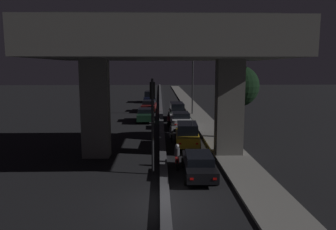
{
  "coord_description": "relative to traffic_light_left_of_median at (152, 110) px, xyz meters",
  "views": [
    {
      "loc": [
        -0.25,
        -14.1,
        6.16
      ],
      "look_at": [
        0.67,
        19.4,
        1.24
      ],
      "focal_mm": 35.0,
      "sensor_mm": 36.0,
      "label": 1
    }
  ],
  "objects": [
    {
      "name": "car_dark_blue_third_oncoming",
      "position": [
        -1.29,
        39.14,
        -2.71
      ],
      "size": [
        2.06,
        4.39,
        1.99
      ],
      "rotation": [
        0.0,
        0.0,
        -1.61
      ],
      "color": "#141938",
      "rests_on": "ground_plane"
    },
    {
      "name": "car_dark_green_lead_oncoming",
      "position": [
        -1.19,
        18.57,
        -2.98
      ],
      "size": [
        2.1,
        4.47,
        1.48
      ],
      "rotation": [
        0.0,
        0.0,
        -1.54
      ],
      "color": "black",
      "rests_on": "ground_plane"
    },
    {
      "name": "car_white_third",
      "position": [
        2.53,
        14.4,
        -2.89
      ],
      "size": [
        2.15,
        4.83,
        1.64
      ],
      "rotation": [
        0.0,
        0.0,
        1.6
      ],
      "color": "silver",
      "rests_on": "ground_plane"
    },
    {
      "name": "car_dark_green_fourth",
      "position": [
        2.49,
        20.11,
        -2.71
      ],
      "size": [
        1.97,
        4.59,
        1.97
      ],
      "rotation": [
        0.0,
        0.0,
        1.6
      ],
      "color": "black",
      "rests_on": "ground_plane"
    },
    {
      "name": "sidewalk_right",
      "position": [
        5.42,
        23.71,
        -3.68
      ],
      "size": [
        2.43,
        126.0,
        0.15
      ],
      "primitive_type": "cube",
      "color": "gray",
      "rests_on": "ground_plane"
    },
    {
      "name": "motorcycle_red_filtering_near",
      "position": [
        1.48,
        1.27,
        -3.13
      ],
      "size": [
        0.33,
        1.96,
        1.45
      ],
      "rotation": [
        0.0,
        0.0,
        1.54
      ],
      "color": "black",
      "rests_on": "ground_plane"
    },
    {
      "name": "car_black_lead",
      "position": [
        2.62,
        -0.42,
        -3.05
      ],
      "size": [
        1.89,
        4.79,
        1.33
      ],
      "rotation": [
        0.0,
        0.0,
        1.55
      ],
      "color": "black",
      "rests_on": "ground_plane"
    },
    {
      "name": "ground_plane",
      "position": [
        0.63,
        -4.29,
        -3.75
      ],
      "size": [
        200.0,
        200.0,
        0.0
      ],
      "primitive_type": "plane",
      "color": "black"
    },
    {
      "name": "car_dark_red_second_oncoming",
      "position": [
        -1.05,
        27.19,
        -2.97
      ],
      "size": [
        2.21,
        4.67,
        1.53
      ],
      "rotation": [
        0.0,
        0.0,
        -1.62
      ],
      "color": "#591414",
      "rests_on": "ground_plane"
    },
    {
      "name": "traffic_light_left_of_median",
      "position": [
        0.0,
        0.0,
        0.0
      ],
      "size": [
        0.3,
        0.49,
        5.53
      ],
      "color": "black",
      "rests_on": "ground_plane"
    },
    {
      "name": "motorcycle_black_filtering_far",
      "position": [
        1.34,
        14.79,
        -3.16
      ],
      "size": [
        0.33,
        1.83,
        1.38
      ],
      "rotation": [
        0.0,
        0.0,
        1.59
      ],
      "color": "black",
      "rests_on": "ground_plane"
    },
    {
      "name": "pedestrian_on_sidewalk",
      "position": [
        5.59,
        4.63,
        -2.73
      ],
      "size": [
        0.3,
        0.3,
        1.7
      ],
      "color": "black",
      "rests_on": "sidewalk_right"
    },
    {
      "name": "elevated_overpass",
      "position": [
        0.63,
        3.87,
        3.7
      ],
      "size": [
        15.77,
        11.08,
        9.71
      ],
      "color": "slate",
      "rests_on": "ground_plane"
    },
    {
      "name": "motorcycle_white_filtering_mid",
      "position": [
        1.4,
        8.57,
        -3.11
      ],
      "size": [
        0.32,
        1.83,
        1.51
      ],
      "rotation": [
        0.0,
        0.0,
        1.58
      ],
      "color": "black",
      "rests_on": "ground_plane"
    },
    {
      "name": "roadside_tree_kerbside_near",
      "position": [
        7.09,
        9.24,
        0.77
      ],
      "size": [
        3.54,
        3.54,
        6.33
      ],
      "color": "#2D2116",
      "rests_on": "ground_plane"
    },
    {
      "name": "car_taxi_yellow_second",
      "position": [
        2.56,
        6.69,
        -2.82
      ],
      "size": [
        2.03,
        4.63,
        1.83
      ],
      "rotation": [
        0.0,
        0.0,
        1.53
      ],
      "color": "gold",
      "rests_on": "ground_plane"
    },
    {
      "name": "median_divider",
      "position": [
        0.63,
        30.71,
        -3.6
      ],
      "size": [
        0.46,
        126.0,
        0.31
      ],
      "primitive_type": "cube",
      "color": "#4C4C51",
      "rests_on": "ground_plane"
    },
    {
      "name": "street_lamp",
      "position": [
        4.34,
        23.78,
        0.63
      ],
      "size": [
        2.43,
        0.32,
        7.31
      ],
      "color": "#2D2D30",
      "rests_on": "ground_plane"
    }
  ]
}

